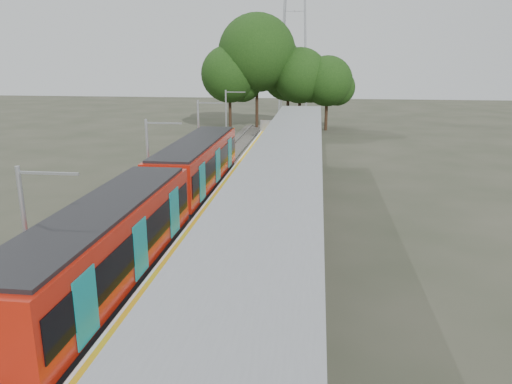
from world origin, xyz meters
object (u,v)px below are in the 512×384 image
bench_near (303,260)px  bench_mid (289,229)px  bench_far (312,151)px  litter_bin (292,233)px  train (163,195)px  info_pillar_far (277,188)px

bench_near → bench_mid: (-0.74, 3.22, 0.03)m
bench_near → bench_far: bearing=85.0°
bench_mid → bench_far: bearing=107.3°
litter_bin → bench_mid: bearing=115.1°
bench_near → litter_bin: (-0.58, 2.89, -0.01)m
bench_mid → litter_bin: (0.16, -0.34, -0.04)m
train → litter_bin: size_ratio=28.56×
bench_near → bench_mid: 3.31m
train → info_pillar_far: train is taller
info_pillar_far → litter_bin: info_pillar_far is taller
info_pillar_far → litter_bin: bearing=-65.8°
bench_far → litter_bin: (-0.58, -18.84, -0.02)m
bench_far → info_pillar_far: info_pillar_far is taller
bench_near → info_pillar_far: (-1.75, 9.28, 0.26)m
bench_mid → info_pillar_far: bearing=119.0°
train → bench_far: train is taller
bench_mid → bench_far: 18.51m
train → bench_near: (7.12, -5.96, -0.56)m
bench_far → info_pillar_far: size_ratio=0.81×
bench_mid → train: bearing=176.4°
bench_near → train: bearing=135.0°
bench_mid → info_pillar_far: (-1.00, 6.06, 0.22)m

